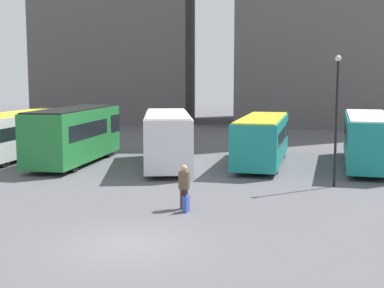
# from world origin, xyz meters

# --- Properties ---
(ground_plane) EXTENTS (160.00, 160.00, 0.00)m
(ground_plane) POSITION_xyz_m (0.00, 0.00, 0.00)
(ground_plane) COLOR #56565B
(building_block_left) EXTENTS (17.39, 12.01, 22.99)m
(building_block_left) POSITION_xyz_m (-11.30, 47.26, 11.49)
(building_block_left) COLOR #5B5656
(building_block_left) RESTS_ON ground_plane
(bus_0) EXTENTS (3.70, 11.05, 2.95)m
(bus_0) POSITION_xyz_m (-10.86, 16.98, 1.61)
(bus_0) COLOR silver
(bus_0) RESTS_ON ground_plane
(bus_1) EXTENTS (3.46, 9.37, 3.35)m
(bus_1) POSITION_xyz_m (-6.54, 15.36, 1.81)
(bus_1) COLOR #237A38
(bus_1) RESTS_ON ground_plane
(bus_2) EXTENTS (3.91, 9.37, 3.14)m
(bus_2) POSITION_xyz_m (-0.83, 14.81, 1.70)
(bus_2) COLOR silver
(bus_2) RESTS_ON ground_plane
(bus_3) EXTENTS (3.79, 9.75, 2.86)m
(bus_3) POSITION_xyz_m (4.74, 16.08, 1.55)
(bus_3) COLOR #19847F
(bus_3) RESTS_ON ground_plane
(bus_4) EXTENTS (4.27, 10.92, 3.04)m
(bus_4) POSITION_xyz_m (10.89, 16.14, 1.66)
(bus_4) COLOR #19847F
(bus_4) RESTS_ON ground_plane
(traveler) EXTENTS (0.55, 0.55, 1.77)m
(traveler) POSITION_xyz_m (1.26, 4.77, 1.05)
(traveler) COLOR #4C3828
(traveler) RESTS_ON ground_plane
(suitcase) EXTENTS (0.26, 0.41, 0.91)m
(suitcase) POSITION_xyz_m (1.39, 4.27, 0.32)
(suitcase) COLOR #334CB2
(suitcase) RESTS_ON ground_plane
(lamp_post_0) EXTENTS (0.28, 0.28, 6.21)m
(lamp_post_0) POSITION_xyz_m (7.93, 9.71, 3.62)
(lamp_post_0) COLOR black
(lamp_post_0) RESTS_ON ground_plane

